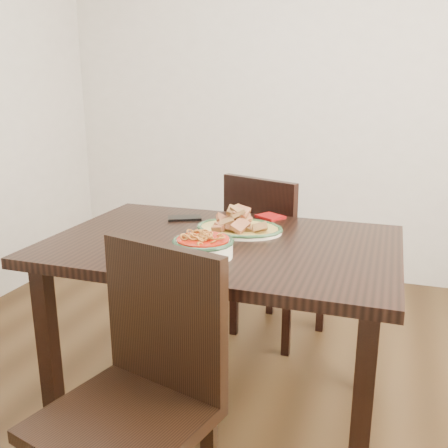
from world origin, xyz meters
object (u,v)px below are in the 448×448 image
(chair_near, at_px, (142,385))
(noodle_bowl, at_px, (203,245))
(dining_table, at_px, (222,262))
(fish_plate, at_px, (239,221))
(chair_far, at_px, (270,250))
(smartphone, at_px, (185,218))

(chair_near, relative_size, noodle_bowl, 4.14)
(dining_table, bearing_deg, noodle_bowl, -90.65)
(dining_table, bearing_deg, fish_plate, 79.44)
(chair_far, height_order, smartphone, chair_far)
(fish_plate, bearing_deg, chair_near, -94.22)
(dining_table, height_order, smartphone, smartphone)
(fish_plate, bearing_deg, noodle_bowl, -94.77)
(smartphone, bearing_deg, chair_far, 29.78)
(fish_plate, distance_m, noodle_bowl, 0.34)
(dining_table, distance_m, chair_far, 0.70)
(dining_table, height_order, chair_near, chair_near)
(chair_far, bearing_deg, chair_near, 109.08)
(fish_plate, height_order, smartphone, fish_plate)
(chair_far, bearing_deg, fish_plate, 111.14)
(chair_far, bearing_deg, smartphone, 77.49)
(dining_table, xyz_separation_m, smartphone, (-0.26, 0.25, 0.09))
(smartphone, bearing_deg, dining_table, -69.12)
(dining_table, bearing_deg, chair_near, -92.79)
(chair_far, xyz_separation_m, chair_near, (-0.06, -1.30, 0.00))
(chair_near, distance_m, noodle_bowl, 0.52)
(chair_far, height_order, chair_near, same)
(fish_plate, relative_size, smartphone, 2.38)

